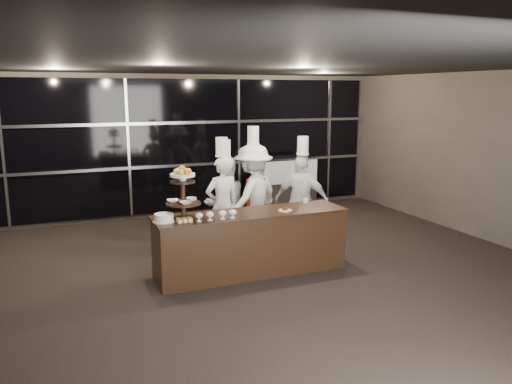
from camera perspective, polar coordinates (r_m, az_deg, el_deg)
name	(u,v)px	position (r m, az deg, el deg)	size (l,w,h in m)	color
room	(287,186)	(6.16, 3.51, 0.73)	(10.00, 10.00, 10.00)	black
window_wall	(186,146)	(10.78, -8.05, 5.23)	(8.60, 0.10, 2.80)	black
buffet_counter	(251,242)	(7.36, -0.55, -5.78)	(2.84, 0.74, 0.92)	black
display_stand	(183,189)	(6.85, -8.36, 0.34)	(0.48, 0.48, 0.74)	black
compotes	(216,214)	(6.82, -4.58, -2.53)	(0.59, 0.11, 0.12)	silver
layer_cake	(164,218)	(6.82, -10.49, -2.93)	(0.30, 0.30, 0.11)	white
pastry_squares	(184,220)	(6.77, -8.19, -3.19)	(0.20, 0.12, 0.05)	#D7BC69
small_plate	(285,210)	(7.34, 3.34, -2.04)	(0.20, 0.20, 0.05)	white
chef_cup	(306,201)	(7.87, 5.68, -1.01)	(0.08, 0.08, 0.07)	white
display_case	(286,182)	(11.00, 3.40, 1.16)	(1.28, 0.56, 1.24)	#A5A5AA
chef_a	(222,204)	(8.12, -3.86, -1.39)	(0.66, 0.49, 1.93)	silver
chef_b	(225,203)	(8.45, -3.52, -1.21)	(0.85, 0.71, 1.86)	silver
chef_c	(253,196)	(8.49, -0.31, -0.43)	(1.32, 1.18, 2.08)	white
chef_d	(302,200)	(8.51, 5.26, -0.96)	(0.96, 0.93, 1.91)	white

